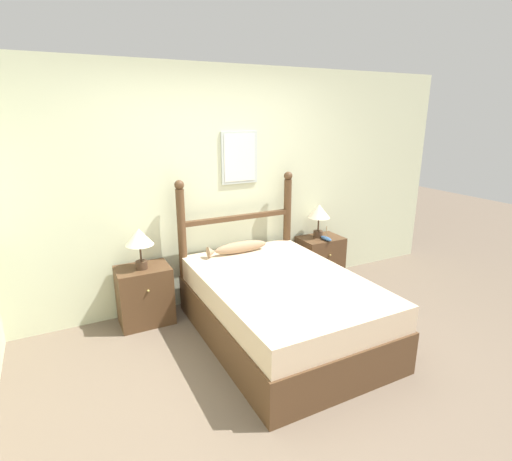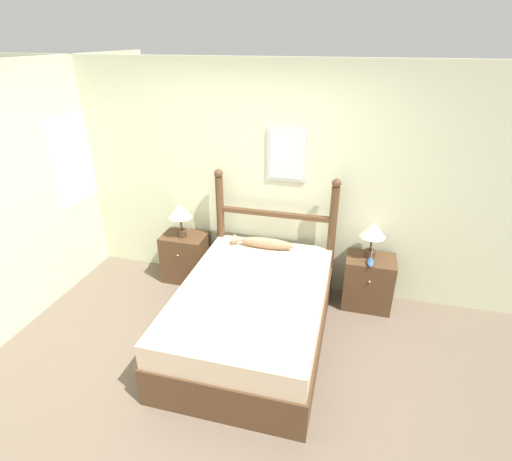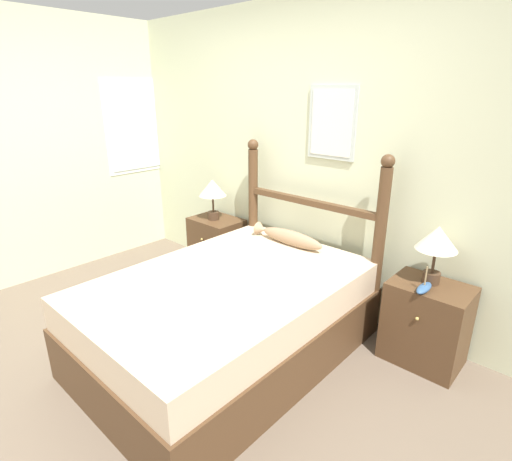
% 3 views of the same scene
% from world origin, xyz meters
% --- Properties ---
extents(ground_plane, '(16.00, 16.00, 0.00)m').
position_xyz_m(ground_plane, '(0.00, 0.00, 0.00)').
color(ground_plane, brown).
extents(wall_back, '(6.40, 0.08, 2.55)m').
position_xyz_m(wall_back, '(0.00, 1.73, 1.28)').
color(wall_back, beige).
rests_on(wall_back, ground_plane).
extents(bed, '(1.37, 2.00, 0.61)m').
position_xyz_m(bed, '(0.24, 0.60, 0.30)').
color(bed, '#4C331E').
rests_on(bed, ground_plane).
extents(headboard, '(1.38, 0.10, 1.42)m').
position_xyz_m(headboard, '(0.24, 1.56, 0.76)').
color(headboard, '#4C331E').
rests_on(headboard, ground_plane).
extents(nightstand_left, '(0.52, 0.40, 0.59)m').
position_xyz_m(nightstand_left, '(-0.84, 1.48, 0.30)').
color(nightstand_left, '#4C331E').
rests_on(nightstand_left, ground_plane).
extents(nightstand_right, '(0.52, 0.40, 0.59)m').
position_xyz_m(nightstand_right, '(1.33, 1.48, 0.30)').
color(nightstand_right, '#4C331E').
rests_on(nightstand_right, ground_plane).
extents(table_lamp_left, '(0.27, 0.27, 0.41)m').
position_xyz_m(table_lamp_left, '(-0.85, 1.45, 0.90)').
color(table_lamp_left, '#422D1E').
rests_on(table_lamp_left, nightstand_left).
extents(table_lamp_right, '(0.27, 0.27, 0.41)m').
position_xyz_m(table_lamp_right, '(1.30, 1.51, 0.90)').
color(table_lamp_right, '#422D1E').
rests_on(table_lamp_right, nightstand_right).
extents(model_boat, '(0.07, 0.19, 0.18)m').
position_xyz_m(model_boat, '(1.31, 1.36, 0.62)').
color(model_boat, '#335684').
rests_on(model_boat, nightstand_right).
extents(fish_pillow, '(0.68, 0.12, 0.13)m').
position_xyz_m(fish_pillow, '(0.16, 1.39, 0.68)').
color(fish_pillow, '#997A5B').
rests_on(fish_pillow, bed).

